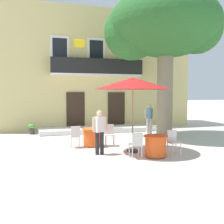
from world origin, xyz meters
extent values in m
plane|color=beige|center=(0.00, 0.00, 0.00)|extent=(120.00, 120.00, 0.00)
cube|color=#DBC67F|center=(0.71, 7.00, 3.75)|extent=(13.00, 4.00, 7.50)
cube|color=#332319|center=(-0.59, 4.97, 1.15)|extent=(1.10, 0.08, 2.30)
cube|color=#332319|center=(2.01, 4.97, 1.15)|extent=(1.10, 0.08, 2.30)
cube|color=silver|center=(-1.49, 4.96, 4.65)|extent=(1.10, 0.08, 1.90)
cube|color=black|center=(-1.49, 4.93, 4.65)|extent=(0.84, 0.04, 1.60)
cube|color=silver|center=(0.71, 4.96, 4.65)|extent=(1.10, 0.08, 1.90)
cube|color=black|center=(0.71, 4.93, 4.65)|extent=(0.84, 0.04, 1.60)
cube|color=silver|center=(2.91, 4.96, 4.65)|extent=(1.10, 0.08, 1.90)
cube|color=black|center=(2.91, 4.93, 4.65)|extent=(0.84, 0.04, 1.60)
cube|color=silver|center=(0.71, 4.67, 3.34)|extent=(5.60, 0.65, 0.12)
cube|color=black|center=(0.71, 4.38, 3.85)|extent=(5.60, 0.06, 0.90)
cylinder|color=#B2B2B7|center=(-0.49, 4.50, 4.75)|extent=(0.04, 0.95, 1.33)
cube|color=yellow|center=(-0.49, 4.05, 5.05)|extent=(0.60, 0.29, 0.38)
cylinder|color=#B2B2B7|center=(1.91, 4.50, 4.75)|extent=(0.04, 0.95, 1.33)
cube|color=white|center=(1.91, 4.05, 5.05)|extent=(0.60, 0.29, 0.38)
cylinder|color=#47423D|center=(-1.59, 4.70, 3.54)|extent=(0.30, 0.30, 0.28)
ellipsoid|color=#38843D|center=(-1.59, 4.70, 3.89)|extent=(0.39, 0.39, 0.43)
cylinder|color=#47423D|center=(-0.06, 4.70, 3.55)|extent=(0.31, 0.31, 0.30)
ellipsoid|color=#4C8E38|center=(-0.06, 4.70, 3.90)|extent=(0.40, 0.40, 0.39)
cylinder|color=#995638|center=(1.48, 4.70, 3.52)|extent=(0.33, 0.33, 0.24)
ellipsoid|color=#2D7533|center=(1.48, 4.70, 3.79)|extent=(0.43, 0.43, 0.30)
cylinder|color=#995638|center=(3.01, 4.70, 3.54)|extent=(0.26, 0.26, 0.28)
ellipsoid|color=#38843D|center=(3.01, 4.70, 3.82)|extent=(0.34, 0.34, 0.30)
cube|color=navy|center=(5.59, 4.94, 4.12)|extent=(0.60, 0.06, 2.80)
cube|color=silver|center=(0.71, 4.04, 0.12)|extent=(7.05, 1.92, 0.25)
cylinder|color=#7F755B|center=(3.33, 1.10, 2.10)|extent=(0.80, 0.80, 4.20)
ellipsoid|color=#286028|center=(3.33, 1.10, 5.75)|extent=(5.65, 5.09, 3.39)
sphere|color=#286028|center=(1.78, 1.81, 5.33)|extent=(2.83, 2.83, 2.83)
sphere|color=#286028|center=(4.74, 0.54, 5.47)|extent=(2.54, 2.54, 2.54)
cylinder|color=#EA561E|center=(-0.76, -0.15, 0.37)|extent=(0.74, 0.74, 0.68)
cylinder|color=#EA561E|center=(-0.76, -0.15, 0.74)|extent=(0.86, 0.86, 0.04)
cylinder|color=#2D2823|center=(-0.76, -0.15, 0.01)|extent=(0.44, 0.44, 0.03)
cylinder|color=silver|center=(-1.69, -0.02, 0.23)|extent=(0.04, 0.04, 0.45)
cylinder|color=silver|center=(-1.35, -0.01, 0.23)|extent=(0.04, 0.04, 0.45)
cylinder|color=silver|center=(-1.68, -0.36, 0.23)|extent=(0.04, 0.04, 0.45)
cylinder|color=silver|center=(-1.34, -0.35, 0.23)|extent=(0.04, 0.04, 0.45)
cube|color=silver|center=(-1.51, -0.18, 0.47)|extent=(0.42, 0.42, 0.04)
cube|color=silver|center=(-1.51, -0.36, 0.70)|extent=(0.38, 0.05, 0.42)
cylinder|color=silver|center=(0.11, -0.49, 0.23)|extent=(0.04, 0.04, 0.45)
cylinder|color=silver|center=(-0.22, -0.43, 0.23)|extent=(0.04, 0.04, 0.45)
cylinder|color=silver|center=(0.17, -0.15, 0.23)|extent=(0.04, 0.04, 0.45)
cylinder|color=silver|center=(-0.16, -0.09, 0.23)|extent=(0.04, 0.04, 0.45)
cube|color=silver|center=(-0.03, -0.29, 0.47)|extent=(0.47, 0.47, 0.04)
cube|color=silver|center=(0.01, -0.11, 0.70)|extent=(0.38, 0.11, 0.42)
cylinder|color=#EA561E|center=(0.94, -2.69, 0.37)|extent=(0.74, 0.74, 0.68)
cylinder|color=#EA561E|center=(0.94, -2.69, 0.74)|extent=(0.86, 0.86, 0.04)
cylinder|color=#2D2823|center=(0.94, -2.69, 0.01)|extent=(0.44, 0.44, 0.03)
cylinder|color=silver|center=(0.03, -2.47, 0.23)|extent=(0.04, 0.04, 0.45)
cylinder|color=silver|center=(0.37, -2.49, 0.23)|extent=(0.04, 0.04, 0.45)
cylinder|color=silver|center=(0.01, -2.81, 0.23)|extent=(0.04, 0.04, 0.45)
cylinder|color=silver|center=(0.35, -2.83, 0.23)|extent=(0.04, 0.04, 0.45)
cube|color=silver|center=(0.19, -2.65, 0.47)|extent=(0.42, 0.42, 0.04)
cube|color=silver|center=(0.18, -2.83, 0.70)|extent=(0.38, 0.06, 0.42)
cylinder|color=silver|center=(1.86, -2.85, 0.23)|extent=(0.04, 0.04, 0.45)
cylinder|color=silver|center=(1.52, -2.86, 0.23)|extent=(0.04, 0.04, 0.45)
cylinder|color=silver|center=(1.86, -2.51, 0.23)|extent=(0.04, 0.04, 0.45)
cylinder|color=silver|center=(1.52, -2.52, 0.23)|extent=(0.04, 0.04, 0.45)
cube|color=silver|center=(1.69, -2.68, 0.47)|extent=(0.40, 0.40, 0.04)
cube|color=silver|center=(1.69, -2.50, 0.70)|extent=(0.38, 0.04, 0.42)
cylinder|color=#997A56|center=(0.46, -1.69, 1.27)|extent=(0.06, 0.06, 2.55)
cylinder|color=#333333|center=(0.46, -1.69, 0.04)|extent=(0.44, 0.44, 0.08)
cone|color=#B21E1E|center=(0.46, -1.69, 2.62)|extent=(2.90, 2.90, 0.45)
cylinder|color=#47423D|center=(-3.16, 4.10, 0.15)|extent=(0.30, 0.30, 0.29)
ellipsoid|color=#4C8E38|center=(-3.16, 4.10, 0.44)|extent=(0.39, 0.39, 0.29)
cylinder|color=silver|center=(2.83, 2.06, 0.43)|extent=(0.14, 0.14, 0.87)
cylinder|color=silver|center=(3.01, 2.06, 0.43)|extent=(0.14, 0.14, 0.87)
cube|color=teal|center=(2.92, 2.06, 1.15)|extent=(0.38, 0.40, 0.56)
sphere|color=beige|center=(2.92, 2.06, 1.55)|extent=(0.22, 0.22, 0.22)
cylinder|color=beige|center=(2.70, 2.06, 1.15)|extent=(0.09, 0.09, 0.52)
cylinder|color=beige|center=(3.14, 2.06, 1.15)|extent=(0.09, 0.09, 0.52)
cylinder|color=#232328|center=(-0.94, -1.73, 0.42)|extent=(0.14, 0.14, 0.83)
cylinder|color=#232328|center=(-0.76, -1.73, 0.42)|extent=(0.14, 0.14, 0.83)
cube|color=white|center=(-0.85, -1.73, 1.11)|extent=(0.40, 0.33, 0.56)
sphere|color=beige|center=(-0.85, -1.73, 1.51)|extent=(0.22, 0.22, 0.22)
cylinder|color=beige|center=(-1.07, -1.73, 1.11)|extent=(0.09, 0.09, 0.52)
cylinder|color=beige|center=(-0.63, -1.73, 1.11)|extent=(0.09, 0.09, 0.52)
camera|label=1|loc=(-3.34, -11.18, 2.27)|focal=43.16mm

